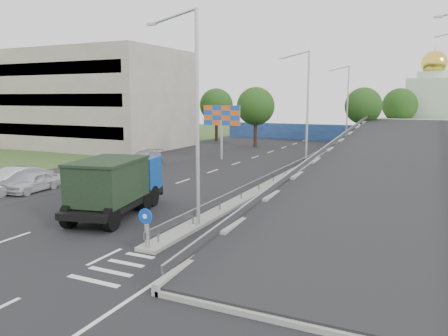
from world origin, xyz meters
The scene contains 23 objects.
ground centered at (0.00, 0.00, 0.00)m, with size 160.00×160.00×0.00m, color #2D4C1E.
road_surface centered at (-3.00, 20.00, 0.00)m, with size 26.00×90.00×0.04m, color black.
parking_strip centered at (-16.00, 20.00, 0.00)m, with size 8.00×90.00×0.05m, color black.
median centered at (0.00, 24.00, 0.10)m, with size 1.00×44.00×0.20m, color gray.
overpass_ramp centered at (7.50, 24.00, 1.75)m, with size 10.00×50.00×3.50m.
median_guardrail centered at (0.00, 24.00, 0.75)m, with size 0.09×44.00×0.71m.
sign_bollard centered at (0.00, 2.17, 1.03)m, with size 0.64×0.23×1.67m.
lamp_post_near centered at (0.11, 6.00, 5.81)m, with size 2.74×0.18×10.08m.
lamp_post_mid centered at (0.11, 26.00, 5.81)m, with size 2.74×0.18×10.08m.
lamp_post_far centered at (0.11, 46.00, 5.81)m, with size 2.74×0.18×10.08m.
beige_building centered at (-30.00, 32.00, 6.00)m, with size 24.00×14.00×12.00m, color gray.
blue_wall centered at (-4.00, 52.00, 1.20)m, with size 30.00×0.50×2.40m, color navy.
church centered at (10.00, 60.00, 5.31)m, with size 7.00×7.00×13.80m.
billboard centered at (-9.00, 28.00, 4.19)m, with size 4.00×0.24×5.50m.
tree_left_mid centered at (-10.00, 40.00, 5.18)m, with size 4.80×4.80×7.60m.
tree_median_far centered at (2.00, 48.00, 5.18)m, with size 4.80×4.80×7.60m.
tree_left_far centered at (-18.00, 45.00, 5.18)m, with size 4.80×4.80×7.60m.
tree_ramp_far centered at (6.00, 55.00, 5.18)m, with size 4.80×4.80×7.60m.
dump_truck centered at (-4.87, 6.35, 1.74)m, with size 3.97×7.49×3.14m.
parked_car_a centered at (-13.75, 8.63, 0.66)m, with size 1.57×3.90×1.33m, color beige.
parked_car_b centered at (-14.76, 7.93, 0.83)m, with size 1.76×5.06×1.67m, color #9F9FA4.
parked_car_c centered at (-13.70, 15.81, 0.73)m, with size 2.44×5.29×1.47m, color #2C2D30.
parked_car_d centered at (-13.61, 20.94, 0.71)m, with size 1.98×4.87×1.41m, color #9D9EA5.
Camera 1 is at (10.14, -11.90, 6.27)m, focal length 35.00 mm.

